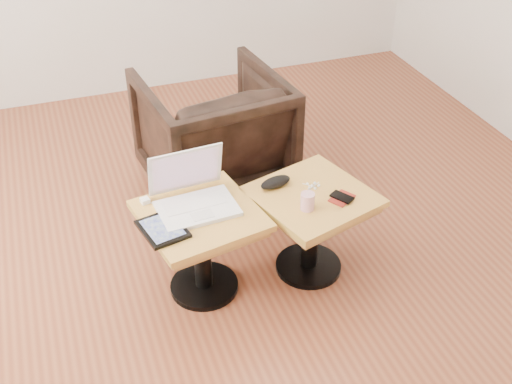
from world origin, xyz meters
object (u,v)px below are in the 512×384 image
object	(u,v)px
side_table_left	(201,233)
armchair	(213,133)
striped_cup	(307,201)
side_table_right	(312,214)
laptop	(193,196)

from	to	relation	value
side_table_left	armchair	xyz separation A→B (m)	(0.31, 0.85, 0.01)
armchair	striped_cup	bearing A→B (deg)	92.44
side_table_right	armchair	size ratio (longest dim) A/B	0.81
side_table_left	striped_cup	bearing A→B (deg)	-26.58
striped_cup	side_table_right	bearing A→B (deg)	53.91
laptop	side_table_right	bearing A→B (deg)	-14.89
side_table_left	laptop	size ratio (longest dim) A/B	1.60
side_table_left	armchair	bearing A→B (deg)	59.35
side_table_right	striped_cup	xyz separation A→B (m)	(-0.07, -0.10, 0.16)
side_table_left	armchair	world-z (taller)	armchair
side_table_left	striped_cup	size ratio (longest dim) A/B	7.15
side_table_left	striped_cup	distance (m)	0.51
striped_cup	armchair	bearing A→B (deg)	98.92
striped_cup	armchair	world-z (taller)	armchair
side_table_right	laptop	xyz separation A→B (m)	(-0.54, 0.11, 0.16)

